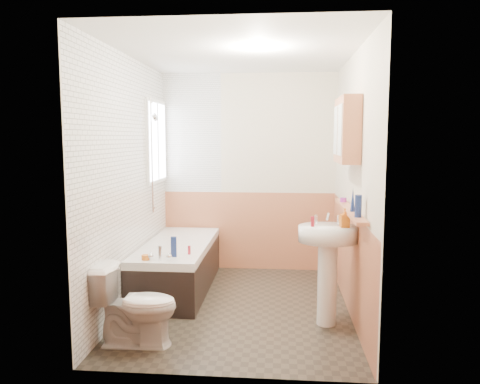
% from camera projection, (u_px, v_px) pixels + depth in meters
% --- Properties ---
extents(floor, '(2.80, 2.80, 0.00)m').
position_uv_depth(floor, '(239.00, 306.00, 4.73)').
color(floor, black).
rests_on(floor, ground).
extents(ceiling, '(2.80, 2.80, 0.00)m').
position_uv_depth(ceiling, '(239.00, 53.00, 4.44)').
color(ceiling, white).
rests_on(ceiling, ground).
extents(wall_back, '(2.20, 0.02, 2.50)m').
position_uv_depth(wall_back, '(249.00, 173.00, 5.98)').
color(wall_back, beige).
rests_on(wall_back, ground).
extents(wall_front, '(2.20, 0.02, 2.50)m').
position_uv_depth(wall_front, '(220.00, 204.00, 3.19)').
color(wall_front, beige).
rests_on(wall_front, ground).
extents(wall_left, '(0.02, 2.80, 2.50)m').
position_uv_depth(wall_left, '(128.00, 183.00, 4.68)').
color(wall_left, beige).
rests_on(wall_left, ground).
extents(wall_right, '(0.02, 2.80, 2.50)m').
position_uv_depth(wall_right, '(354.00, 185.00, 4.49)').
color(wall_right, beige).
rests_on(wall_right, ground).
extents(wainscot_right, '(0.01, 2.80, 1.00)m').
position_uv_depth(wainscot_right, '(349.00, 261.00, 4.58)').
color(wainscot_right, '#C47650').
rests_on(wainscot_right, wall_right).
extents(wainscot_front, '(2.20, 0.01, 1.00)m').
position_uv_depth(wainscot_front, '(221.00, 309.00, 3.30)').
color(wainscot_front, '#C47650').
rests_on(wainscot_front, wall_front).
extents(wainscot_back, '(2.20, 0.01, 1.00)m').
position_uv_depth(wainscot_back, '(248.00, 231.00, 6.04)').
color(wainscot_back, '#C47650').
rests_on(wainscot_back, wall_back).
extents(tile_cladding_left, '(0.01, 2.80, 2.50)m').
position_uv_depth(tile_cladding_left, '(131.00, 183.00, 4.68)').
color(tile_cladding_left, white).
rests_on(tile_cladding_left, wall_left).
extents(tile_return_back, '(0.75, 0.01, 1.50)m').
position_uv_depth(tile_return_back, '(192.00, 133.00, 5.96)').
color(tile_return_back, white).
rests_on(tile_return_back, wall_back).
extents(window, '(0.03, 0.79, 0.99)m').
position_uv_depth(window, '(157.00, 142.00, 5.57)').
color(window, white).
rests_on(window, wall_left).
extents(bathtub, '(0.70, 1.74, 0.67)m').
position_uv_depth(bathtub, '(178.00, 265.00, 5.25)').
color(bathtub, black).
rests_on(bathtub, floor).
extents(shower_riser, '(0.11, 0.09, 1.30)m').
position_uv_depth(shower_riser, '(152.00, 146.00, 5.27)').
color(shower_riser, silver).
rests_on(shower_riser, wall_left).
extents(toilet, '(0.68, 0.39, 0.66)m').
position_uv_depth(toilet, '(136.00, 306.00, 3.83)').
color(toilet, white).
rests_on(toilet, floor).
extents(sink, '(0.53, 0.43, 1.03)m').
position_uv_depth(sink, '(328.00, 255.00, 4.21)').
color(sink, white).
rests_on(sink, floor).
extents(pine_shelf, '(0.10, 1.42, 0.03)m').
position_uv_depth(pine_shelf, '(349.00, 210.00, 4.27)').
color(pine_shelf, '#C47650').
rests_on(pine_shelf, wall_right).
extents(medicine_cabinet, '(0.17, 0.67, 0.60)m').
position_uv_depth(medicine_cabinet, '(347.00, 130.00, 4.30)').
color(medicine_cabinet, '#C47650').
rests_on(medicine_cabinet, wall_right).
extents(foam_can, '(0.06, 0.06, 0.18)m').
position_uv_depth(foam_can, '(358.00, 206.00, 3.79)').
color(foam_can, navy).
rests_on(foam_can, pine_shelf).
extents(green_bottle, '(0.04, 0.04, 0.21)m').
position_uv_depth(green_bottle, '(353.00, 199.00, 4.08)').
color(green_bottle, navy).
rests_on(green_bottle, pine_shelf).
extents(black_jar, '(0.08, 0.08, 0.04)m').
position_uv_depth(black_jar, '(343.00, 200.00, 4.69)').
color(black_jar, purple).
rests_on(black_jar, pine_shelf).
extents(soap_bottle, '(0.10, 0.18, 0.08)m').
position_uv_depth(soap_bottle, '(345.00, 223.00, 4.12)').
color(soap_bottle, orange).
rests_on(soap_bottle, sink).
extents(clear_bottle, '(0.04, 0.04, 0.09)m').
position_uv_depth(clear_bottle, '(313.00, 221.00, 4.15)').
color(clear_bottle, maroon).
rests_on(clear_bottle, sink).
extents(blue_gel, '(0.06, 0.04, 0.20)m').
position_uv_depth(blue_gel, '(174.00, 247.00, 4.58)').
color(blue_gel, navy).
rests_on(blue_gel, bathtub).
extents(cream_jar, '(0.08, 0.08, 0.05)m').
position_uv_depth(cream_jar, '(146.00, 257.00, 4.48)').
color(cream_jar, orange).
rests_on(cream_jar, bathtub).
extents(orange_bottle, '(0.03, 0.03, 0.09)m').
position_uv_depth(orange_bottle, '(189.00, 250.00, 4.69)').
color(orange_bottle, maroon).
rests_on(orange_bottle, bathtub).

